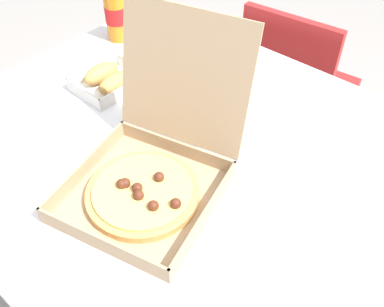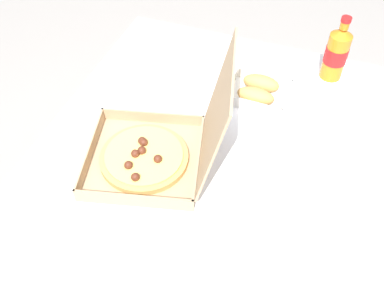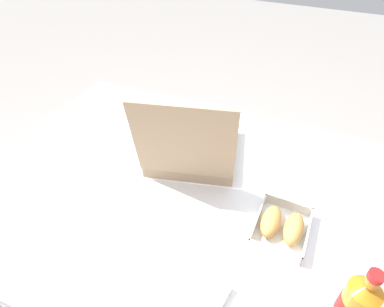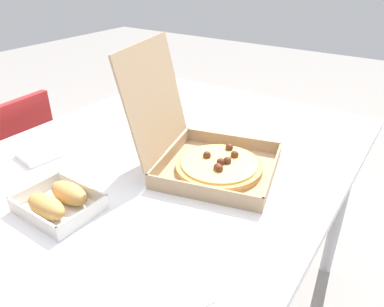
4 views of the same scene
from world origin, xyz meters
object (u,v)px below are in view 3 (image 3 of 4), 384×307
at_px(pizza_box_open, 192,149).
at_px(napkin_pile, 203,295).
at_px(bread_side_box, 282,226).
at_px(cola_bottle, 356,305).
at_px(paper_menu, 319,166).

distance_m(pizza_box_open, napkin_pile, 0.53).
relative_size(bread_side_box, cola_bottle, 0.86).
height_order(cola_bottle, napkin_pile, cola_bottle).
relative_size(pizza_box_open, napkin_pile, 4.07).
bearing_deg(paper_menu, pizza_box_open, 47.25).
relative_size(pizza_box_open, cola_bottle, 2.00).
relative_size(bread_side_box, napkin_pile, 1.75).
height_order(pizza_box_open, bread_side_box, pizza_box_open).
relative_size(cola_bottle, napkin_pile, 2.04).
bearing_deg(napkin_pile, pizza_box_open, -64.06).
xyz_separation_m(bread_side_box, napkin_pile, (0.14, 0.28, -0.02)).
bearing_deg(paper_menu, cola_bottle, 130.66).
height_order(pizza_box_open, cola_bottle, pizza_box_open).
bearing_deg(pizza_box_open, napkin_pile, 115.94).
distance_m(bread_side_box, napkin_pile, 0.31).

